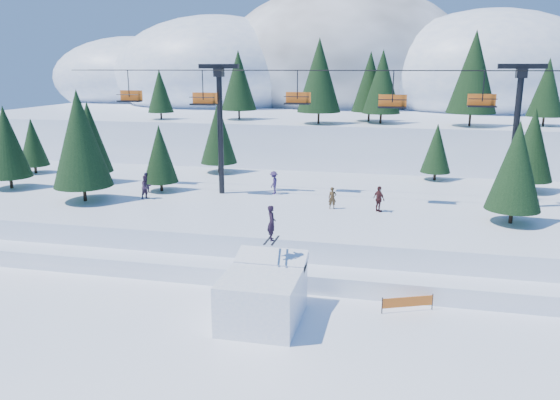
% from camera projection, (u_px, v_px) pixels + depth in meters
% --- Properties ---
extents(ground, '(160.00, 160.00, 0.00)m').
position_uv_depth(ground, '(281.00, 335.00, 26.26)').
color(ground, white).
rests_on(ground, ground).
extents(mid_shelf, '(70.00, 22.00, 2.50)m').
position_uv_depth(mid_shelf, '(331.00, 214.00, 43.02)').
color(mid_shelf, white).
rests_on(mid_shelf, ground).
extents(berm, '(70.00, 6.00, 1.10)m').
position_uv_depth(berm, '(310.00, 267.00, 33.71)').
color(berm, white).
rests_on(berm, ground).
extents(mountain_ridge, '(119.00, 60.00, 26.46)m').
position_uv_depth(mountain_ridge, '(345.00, 84.00, 94.53)').
color(mountain_ridge, white).
rests_on(mountain_ridge, ground).
extents(jump_kicker, '(3.77, 5.13, 5.67)m').
position_uv_depth(jump_kicker, '(263.00, 294.00, 27.55)').
color(jump_kicker, white).
rests_on(jump_kicker, ground).
extents(chairlift, '(46.00, 3.21, 10.28)m').
position_uv_depth(chairlift, '(354.00, 111.00, 40.80)').
color(chairlift, black).
rests_on(chairlift, mid_shelf).
extents(conifer_stand, '(60.81, 17.76, 9.17)m').
position_uv_depth(conifer_stand, '(405.00, 145.00, 40.90)').
color(conifer_stand, black).
rests_on(conifer_stand, mid_shelf).
extents(distant_skiers, '(28.28, 5.65, 1.87)m').
position_uv_depth(distant_skiers, '(266.00, 188.00, 42.35)').
color(distant_skiers, '#342238').
rests_on(distant_skiers, mid_shelf).
extents(banner_near, '(2.65, 1.13, 0.90)m').
position_uv_depth(banner_near, '(408.00, 302.00, 28.67)').
color(banner_near, black).
rests_on(banner_near, ground).
extents(banner_far, '(2.63, 1.18, 0.90)m').
position_uv_depth(banner_far, '(475.00, 288.00, 30.55)').
color(banner_far, black).
rests_on(banner_far, ground).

